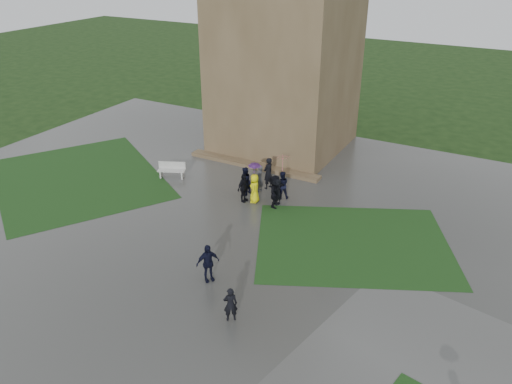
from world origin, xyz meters
The scene contains 10 objects.
ground centered at (0.00, 0.00, 0.00)m, with size 120.00×120.00×0.00m, color black.
plaza centered at (0.00, 2.00, 0.01)m, with size 34.00×34.00×0.02m, color #393936.
lawn_inset_left centered at (-8.50, 4.00, 0.03)m, with size 11.00×9.00×0.01m, color #143412.
lawn_inset_right centered at (8.50, 5.00, 0.03)m, with size 9.00×7.00×0.01m, color #143412.
tower centered at (0.00, 15.00, 9.00)m, with size 8.00×8.00×18.00m, color brown.
tower_plinth centered at (0.00, 10.60, 0.13)m, with size 9.00×0.80×0.22m, color brown.
bench centered at (-3.58, 6.86, 0.51)m, with size 1.71×1.14×0.95m.
visitor_cluster centered at (2.80, 6.96, 1.10)m, with size 2.84×3.09×2.57m.
pedestrian_mid centered at (4.06, -0.72, 0.89)m, with size 1.02×0.58×1.73m, color black.
pedestrian_near centered at (6.17, -2.39, 0.75)m, with size 0.53×0.35×1.46m, color black.
Camera 1 is at (14.04, -14.87, 12.88)m, focal length 35.00 mm.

